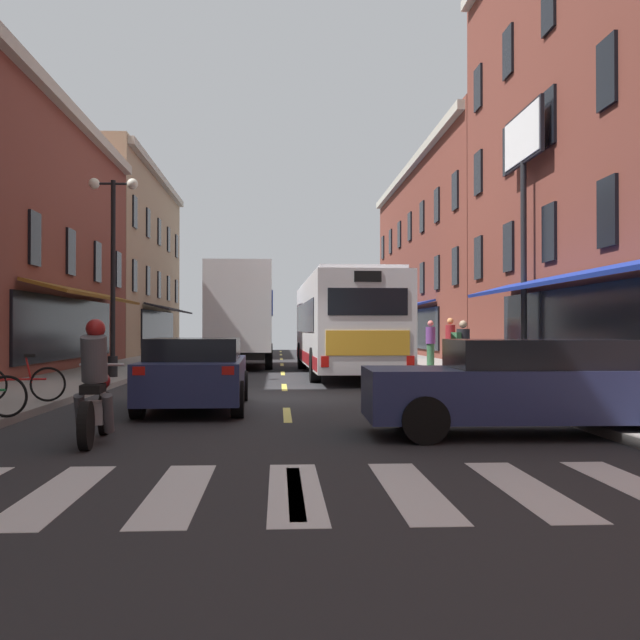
{
  "coord_description": "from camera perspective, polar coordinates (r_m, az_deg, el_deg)",
  "views": [
    {
      "loc": [
        -0.16,
        -17.31,
        1.52
      ],
      "look_at": [
        1.06,
        5.37,
        1.79
      ],
      "focal_mm": 43.59,
      "sensor_mm": 36.0,
      "label": 1
    }
  ],
  "objects": [
    {
      "name": "billboard_sign",
      "position": [
        24.02,
        14.71,
        10.69
      ],
      "size": [
        0.4,
        3.35,
        7.83
      ],
      "color": "black",
      "rests_on": "sidewalk_right"
    },
    {
      "name": "lane_centre_dashes",
      "position": [
        17.13,
        -2.55,
        -5.76
      ],
      "size": [
        0.14,
        73.9,
        0.01
      ],
      "color": "#DBCC4C",
      "rests_on": "ground"
    },
    {
      "name": "street_lamp_twin",
      "position": [
        23.36,
        -14.95,
        3.77
      ],
      "size": [
        1.42,
        0.32,
        5.77
      ],
      "color": "black",
      "rests_on": "sidewalk_left"
    },
    {
      "name": "box_truck",
      "position": [
        30.96,
        -5.79,
        0.32
      ],
      "size": [
        2.54,
        8.09,
        3.98
      ],
      "color": "#B21E19",
      "rests_on": "ground"
    },
    {
      "name": "transit_bus",
      "position": [
        25.9,
        1.7,
        -0.3
      ],
      "size": [
        2.81,
        12.38,
        3.23
      ],
      "color": "silver",
      "rests_on": "ground"
    },
    {
      "name": "crosswalk_near",
      "position": [
        7.47,
        -1.84,
        -12.4
      ],
      "size": [
        7.1,
        2.8,
        0.01
      ],
      "color": "silver",
      "rests_on": "ground"
    },
    {
      "name": "sidewalk_left",
      "position": [
        18.3,
        -21.45,
        -5.18
      ],
      "size": [
        3.0,
        80.0,
        0.14
      ],
      "primitive_type": "cube",
      "color": "gray",
      "rests_on": "ground"
    },
    {
      "name": "pedestrian_far",
      "position": [
        28.87,
        9.55,
        -1.57
      ],
      "size": [
        0.36,
        0.36,
        1.8
      ],
      "rotation": [
        0.0,
        0.0,
        4.64
      ],
      "color": "navy",
      "rests_on": "sidewalk_right"
    },
    {
      "name": "ground_plane",
      "position": [
        17.38,
        -2.56,
        -5.87
      ],
      "size": [
        34.8,
        80.0,
        0.1
      ],
      "primitive_type": "cube",
      "color": "#28282B"
    },
    {
      "name": "sedan_near",
      "position": [
        14.98,
        -9.12,
        -3.81
      ],
      "size": [
        1.98,
        4.6,
        1.35
      ],
      "color": "navy",
      "rests_on": "ground"
    },
    {
      "name": "pedestrian_mid",
      "position": [
        29.67,
        8.12,
        -1.64
      ],
      "size": [
        0.36,
        0.36,
        1.71
      ],
      "rotation": [
        0.0,
        0.0,
        1.74
      ],
      "color": "#33663F",
      "rests_on": "sidewalk_right"
    },
    {
      "name": "motorcycle_rider",
      "position": [
        10.87,
        -16.16,
        -4.94
      ],
      "size": [
        0.62,
        2.07,
        1.66
      ],
      "color": "black",
      "rests_on": "ground"
    },
    {
      "name": "bicycle_mid",
      "position": [
        15.81,
        -21.23,
        -4.33
      ],
      "size": [
        1.69,
        0.5,
        0.91
      ],
      "color": "black",
      "rests_on": "sidewalk_left"
    },
    {
      "name": "sedan_mid",
      "position": [
        11.57,
        15.11,
        -4.68
      ],
      "size": [
        4.65,
        1.97,
        1.37
      ],
      "color": "navy",
      "rests_on": "ground"
    },
    {
      "name": "pedestrian_near",
      "position": [
        21.6,
        10.42,
        -2.07
      ],
      "size": [
        0.53,
        0.43,
        1.62
      ],
      "rotation": [
        0.0,
        0.0,
        5.14
      ],
      "color": "#B29947",
      "rests_on": "sidewalk_right"
    },
    {
      "name": "sidewalk_right",
      "position": [
        18.4,
        16.22,
        -5.18
      ],
      "size": [
        3.0,
        80.0,
        0.14
      ],
      "primitive_type": "cube",
      "color": "gray",
      "rests_on": "ground"
    },
    {
      "name": "sedan_far",
      "position": [
        42.59,
        -5.16,
        -1.82
      ],
      "size": [
        2.02,
        4.49,
        1.29
      ],
      "color": "silver",
      "rests_on": "ground"
    }
  ]
}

